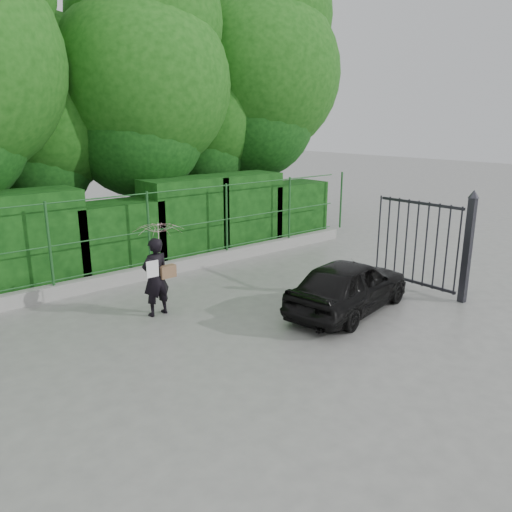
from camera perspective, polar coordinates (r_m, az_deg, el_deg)
ground at (r=8.68m, az=0.26°, el=-9.96°), size 80.00×80.00×0.00m
kerb at (r=12.18m, az=-13.55°, el=-2.09°), size 14.00×0.25×0.30m
fence at (r=12.01m, az=-12.92°, el=2.89°), size 14.13×0.06×1.80m
hedge at (r=12.87m, az=-15.58°, el=2.62°), size 14.20×1.20×2.21m
trees at (r=15.09m, az=-16.43°, el=18.20°), size 17.10×6.15×8.08m
gate at (r=11.29m, az=20.92°, el=1.41°), size 0.22×2.33×2.36m
woman at (r=9.77m, az=-11.07°, el=0.26°), size 0.97×0.99×1.83m
car at (r=10.05m, az=10.57°, el=-3.30°), size 3.36×1.83×1.09m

